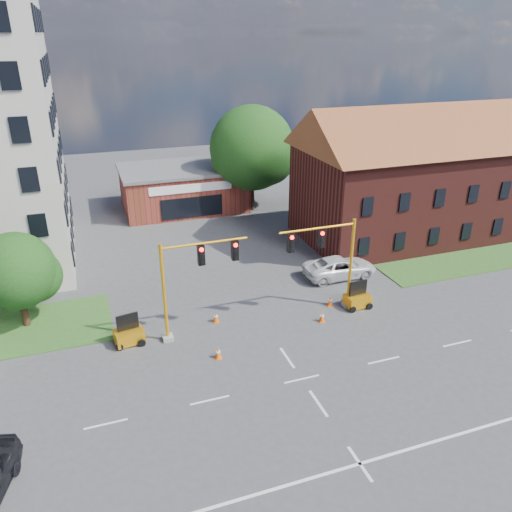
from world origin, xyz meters
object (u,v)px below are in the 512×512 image
trailer_west (129,335)px  signal_mast_east (329,256)px  trailer_east (357,299)px  pickup_white (340,267)px  signal_mast_west (192,277)px

trailer_west → signal_mast_east: bearing=-11.5°
signal_mast_east → trailer_east: bearing=-6.3°
signal_mast_east → trailer_west: bearing=178.1°
trailer_east → trailer_west: bearing=173.9°
trailer_east → pickup_white: bearing=72.9°
signal_mast_east → trailer_west: (-12.54, 0.42, -3.34)m
signal_mast_east → pickup_white: size_ratio=1.13×
signal_mast_west → pickup_white: signal_mast_west is taller
signal_mast_west → trailer_east: (10.92, -0.25, -3.35)m
signal_mast_west → pickup_white: bearing=19.4°
signal_mast_west → trailer_east: bearing=-1.3°
signal_mast_west → signal_mast_east: same height
signal_mast_east → pickup_white: signal_mast_east is taller
pickup_white → signal_mast_east: bearing=142.6°
signal_mast_west → trailer_west: signal_mast_west is taller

